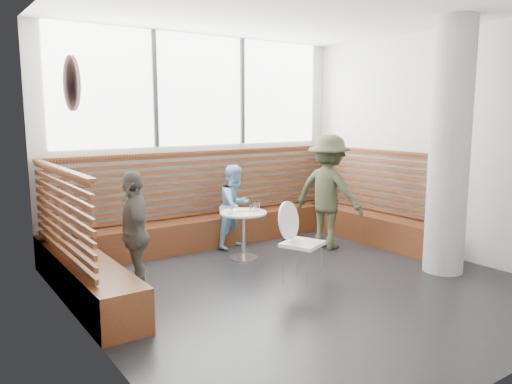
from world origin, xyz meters
TOP-DOWN VIEW (x-y plane):
  - room at (0.00, 0.00)m, footprint 5.00×5.00m
  - booth at (0.00, 1.77)m, footprint 5.00×2.50m
  - concrete_column at (1.85, -0.60)m, footprint 0.50×0.50m
  - wall_art at (-2.46, 0.40)m, footprint 0.03×0.50m
  - cafe_table at (0.02, 1.34)m, footprint 0.65×0.65m
  - cafe_chair at (0.06, 0.18)m, footprint 0.47×0.46m
  - adult_man at (1.41, 1.11)m, footprint 0.94×1.25m
  - child_back at (0.26, 1.93)m, footprint 0.75×0.67m
  - child_left at (-1.74, 0.88)m, footprint 0.53×0.88m
  - plate_near at (-0.10, 1.46)m, footprint 0.18×0.18m
  - plate_far at (0.08, 1.44)m, footprint 0.22×0.22m
  - glass_left at (-0.21, 1.32)m, footprint 0.07×0.07m
  - glass_mid at (0.12, 1.27)m, footprint 0.07×0.07m
  - glass_right at (0.25, 1.32)m, footprint 0.07×0.07m
  - menu_card at (0.02, 1.18)m, footprint 0.25×0.22m

SIDE VIEW (x-z plane):
  - booth at x=0.00m, z-range -0.31..1.13m
  - cafe_table at x=0.02m, z-range 0.15..0.82m
  - cafe_chair at x=0.06m, z-range 0.09..1.06m
  - child_back at x=0.26m, z-range 0.00..1.27m
  - menu_card at x=0.02m, z-range 0.67..0.68m
  - plate_near at x=-0.10m, z-range 0.67..0.68m
  - plate_far at x=0.08m, z-range 0.67..0.69m
  - child_left at x=-1.74m, z-range 0.00..1.41m
  - glass_left at x=-0.21m, z-range 0.67..0.79m
  - glass_right at x=0.25m, z-range 0.67..0.79m
  - glass_mid at x=0.12m, z-range 0.67..0.79m
  - adult_man at x=1.41m, z-range 0.00..1.72m
  - concrete_column at x=1.85m, z-range 0.00..3.20m
  - room at x=0.00m, z-range 0.00..3.20m
  - wall_art at x=-2.46m, z-range 2.05..2.55m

